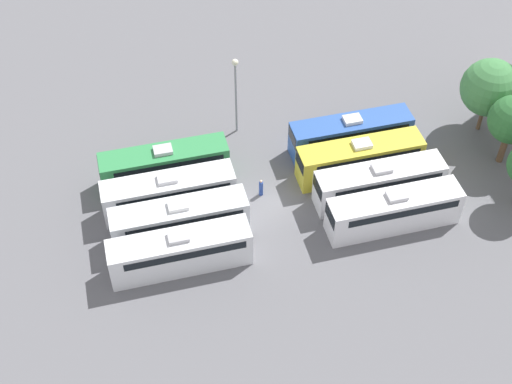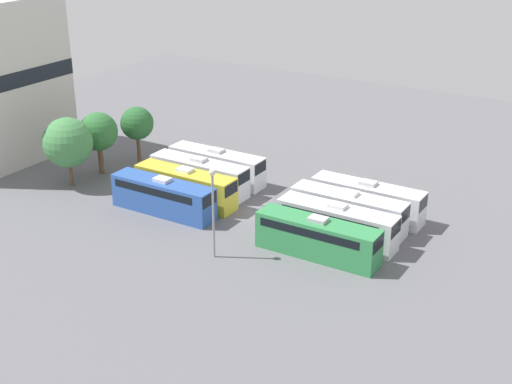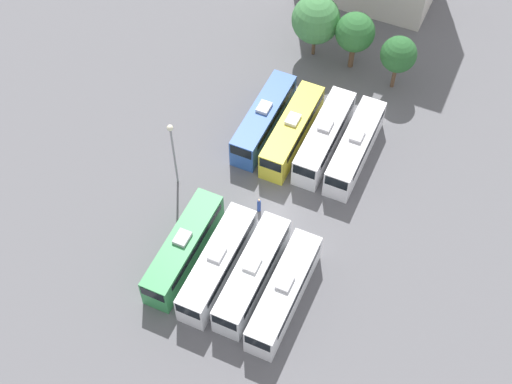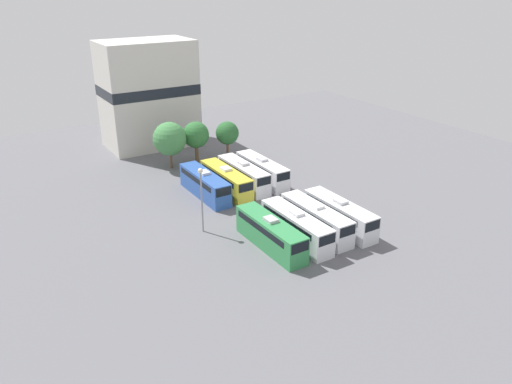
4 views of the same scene
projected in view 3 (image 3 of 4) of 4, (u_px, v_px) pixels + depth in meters
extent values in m
plane|color=slate|center=(273.00, 208.00, 68.28)|extent=(109.62, 109.62, 0.00)
cube|color=#338C4C|center=(184.00, 249.00, 63.59)|extent=(2.56, 11.14, 3.36)
cube|color=black|center=(185.00, 241.00, 62.97)|extent=(2.60, 9.47, 0.74)
cube|color=black|center=(152.00, 295.00, 59.84)|extent=(2.25, 0.08, 1.18)
cube|color=#B2B2B7|center=(182.00, 238.00, 62.09)|extent=(1.20, 1.60, 0.35)
cube|color=silver|center=(218.00, 265.00, 62.64)|extent=(2.56, 11.14, 3.36)
cube|color=black|center=(219.00, 256.00, 62.01)|extent=(2.60, 9.47, 0.74)
cube|color=black|center=(188.00, 312.00, 58.88)|extent=(2.25, 0.08, 1.18)
cube|color=silver|center=(217.00, 254.00, 61.14)|extent=(1.20, 1.60, 0.35)
cube|color=silver|center=(252.00, 275.00, 62.05)|extent=(2.56, 11.14, 3.36)
cube|color=black|center=(254.00, 267.00, 61.42)|extent=(2.60, 9.47, 0.74)
cube|color=black|center=(224.00, 323.00, 58.29)|extent=(2.25, 0.08, 1.18)
cube|color=white|center=(252.00, 264.00, 60.55)|extent=(1.20, 1.60, 0.35)
cube|color=silver|center=(284.00, 293.00, 60.97)|extent=(2.56, 11.14, 3.36)
cube|color=black|center=(286.00, 285.00, 60.34)|extent=(2.60, 9.47, 0.74)
cube|color=black|center=(257.00, 344.00, 57.21)|extent=(2.25, 0.08, 1.18)
cube|color=#B2B2B7|center=(285.00, 283.00, 59.47)|extent=(1.20, 1.60, 0.35)
cube|color=#2D56A8|center=(264.00, 120.00, 72.74)|extent=(2.56, 11.14, 3.36)
cube|color=black|center=(265.00, 112.00, 72.11)|extent=(2.60, 9.47, 0.74)
cube|color=black|center=(241.00, 152.00, 68.98)|extent=(2.25, 0.08, 1.18)
cube|color=silver|center=(264.00, 107.00, 71.24)|extent=(1.20, 1.60, 0.35)
cube|color=gold|center=(292.00, 132.00, 71.79)|extent=(2.56, 11.14, 3.36)
cube|color=black|center=(294.00, 123.00, 71.16)|extent=(2.60, 9.47, 0.74)
cube|color=black|center=(270.00, 165.00, 68.03)|extent=(2.25, 0.08, 1.18)
cube|color=white|center=(293.00, 119.00, 70.29)|extent=(1.20, 1.60, 0.35)
cube|color=silver|center=(324.00, 138.00, 71.31)|extent=(2.56, 11.14, 3.36)
cube|color=black|center=(326.00, 129.00, 70.68)|extent=(2.60, 9.47, 0.74)
cube|color=black|center=(304.00, 172.00, 67.55)|extent=(2.25, 0.08, 1.18)
cube|color=#B2B2B7|center=(326.00, 125.00, 69.81)|extent=(1.20, 1.60, 0.35)
cube|color=white|center=(355.00, 148.00, 70.52)|extent=(2.56, 11.14, 3.36)
cube|color=black|center=(357.00, 140.00, 69.89)|extent=(2.60, 9.47, 0.74)
cube|color=black|center=(336.00, 183.00, 66.76)|extent=(2.25, 0.08, 1.18)
cube|color=#B2B2B7|center=(357.00, 136.00, 69.02)|extent=(1.20, 1.60, 0.35)
cylinder|color=navy|center=(259.00, 206.00, 67.53)|extent=(0.36, 0.36, 1.52)
sphere|color=tan|center=(259.00, 200.00, 66.82)|extent=(0.24, 0.24, 0.24)
cylinder|color=gray|center=(174.00, 156.00, 67.08)|extent=(0.20, 0.20, 7.74)
sphere|color=#EAE5C6|center=(170.00, 128.00, 63.81)|extent=(0.60, 0.60, 0.60)
cylinder|color=brown|center=(314.00, 43.00, 79.71)|extent=(0.38, 0.38, 3.07)
sphere|color=#428447|center=(316.00, 19.00, 76.97)|extent=(5.33, 5.33, 5.33)
cylinder|color=brown|center=(352.00, 55.00, 78.41)|extent=(0.59, 0.59, 3.40)
sphere|color=#2D6B33|center=(355.00, 32.00, 75.82)|extent=(4.30, 4.30, 4.30)
cylinder|color=brown|center=(394.00, 75.00, 76.58)|extent=(0.43, 0.43, 3.30)
sphere|color=#28602D|center=(399.00, 54.00, 74.16)|extent=(3.86, 3.86, 3.86)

